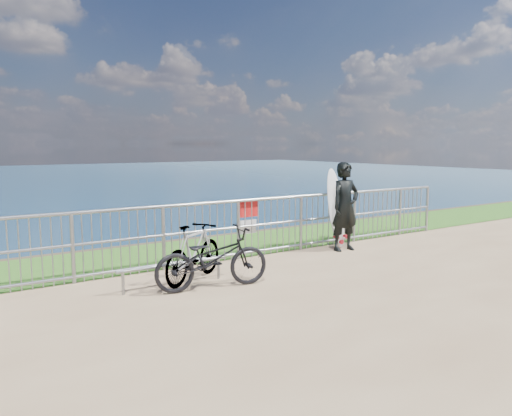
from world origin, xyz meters
TOP-DOWN VIEW (x-y plane):
  - grass_strip at (0.00, 2.70)m, footprint 120.00×120.00m
  - railing at (0.02, 1.60)m, footprint 10.06×0.10m
  - surfer at (1.70, 1.06)m, footprint 0.67×0.46m
  - surfboard at (1.81, 1.44)m, footprint 0.46×0.42m
  - bicycle_near at (-1.85, 0.16)m, footprint 1.83×0.89m
  - bicycle_far at (-1.88, 0.70)m, footprint 1.53×1.14m
  - bike_rack at (-2.28, 0.59)m, footprint 1.77×0.05m

SIDE VIEW (x-z plane):
  - grass_strip at x=0.00m, z-range 0.01..0.01m
  - bike_rack at x=-2.28m, z-range 0.12..0.49m
  - bicycle_far at x=-1.88m, z-range 0.00..0.92m
  - bicycle_near at x=-1.85m, z-range 0.00..0.92m
  - railing at x=0.02m, z-range 0.01..1.14m
  - surfboard at x=1.81m, z-range -0.07..1.59m
  - surfer at x=1.70m, z-range 0.00..1.79m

